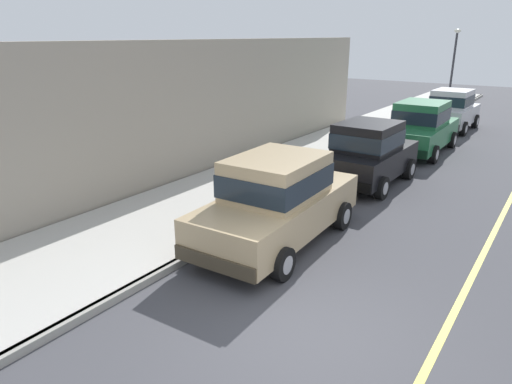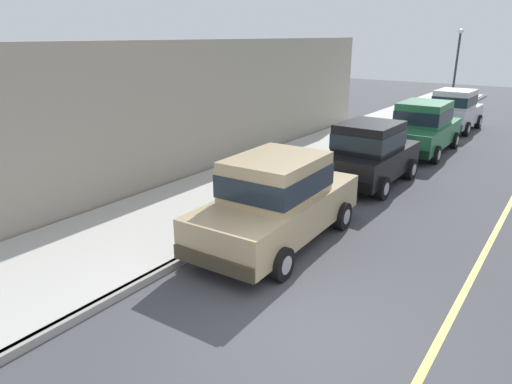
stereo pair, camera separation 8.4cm
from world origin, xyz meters
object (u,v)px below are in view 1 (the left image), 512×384
(dog_black, at_px, (230,193))
(car_silver_hatchback, at_px, (452,109))
(fire_hydrant, at_px, (321,162))
(car_black_hatchback, at_px, (369,152))
(car_green_sedan, at_px, (421,127))
(street_lamp, at_px, (454,60))
(car_tan_sedan, at_px, (278,199))

(dog_black, bearing_deg, car_silver_hatchback, 81.30)
(dog_black, xyz_separation_m, fire_hydrant, (0.65, 3.82, 0.05))
(car_black_hatchback, height_order, fire_hydrant, car_black_hatchback)
(car_silver_hatchback, bearing_deg, dog_black, -98.70)
(car_silver_hatchback, relative_size, fire_hydrant, 5.30)
(car_silver_hatchback, xyz_separation_m, dog_black, (-2.15, -14.08, -0.55))
(fire_hydrant, bearing_deg, car_green_sedan, 72.68)
(car_silver_hatchback, distance_m, street_lamp, 6.06)
(street_lamp, bearing_deg, car_tan_sedan, -86.30)
(car_green_sedan, bearing_deg, car_silver_hatchback, 90.80)
(car_black_hatchback, relative_size, fire_hydrant, 5.28)
(car_tan_sedan, xyz_separation_m, street_lamp, (-1.34, 20.67, 1.92))
(street_lamp, bearing_deg, car_silver_hatchback, -75.81)
(car_black_hatchback, bearing_deg, car_silver_hatchback, 89.77)
(car_black_hatchback, bearing_deg, car_tan_sedan, -90.34)
(fire_hydrant, bearing_deg, dog_black, -99.61)
(car_black_hatchback, relative_size, dog_black, 5.30)
(car_tan_sedan, bearing_deg, street_lamp, 93.70)
(car_tan_sedan, xyz_separation_m, fire_hydrant, (-1.44, 4.84, -0.51))
(car_green_sedan, distance_m, street_lamp, 11.04)
(dog_black, relative_size, street_lamp, 0.16)
(car_tan_sedan, relative_size, fire_hydrant, 6.43)
(fire_hydrant, bearing_deg, car_silver_hatchback, 81.65)
(fire_hydrant, distance_m, street_lamp, 16.02)
(car_silver_hatchback, bearing_deg, fire_hydrant, -98.35)
(car_silver_hatchback, xyz_separation_m, street_lamp, (-1.41, 5.57, 1.93))
(car_black_hatchback, xyz_separation_m, fire_hydrant, (-1.47, -0.17, -0.50))
(car_green_sedan, bearing_deg, car_tan_sedan, -90.82)
(dog_black, xyz_separation_m, street_lamp, (0.75, 19.65, 2.48))
(dog_black, bearing_deg, fire_hydrant, 80.39)
(car_green_sedan, distance_m, fire_hydrant, 5.33)
(car_black_hatchback, bearing_deg, street_lamp, 94.99)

